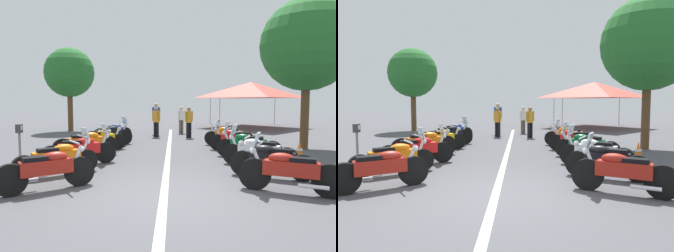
% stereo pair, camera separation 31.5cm
% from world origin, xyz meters
% --- Properties ---
extents(ground_plane, '(80.00, 80.00, 0.00)m').
position_xyz_m(ground_plane, '(0.00, 0.00, 0.00)').
color(ground_plane, '#4C4C51').
extents(lane_centre_stripe, '(18.65, 0.16, 0.01)m').
position_xyz_m(lane_centre_stripe, '(4.88, 0.00, 0.00)').
color(lane_centre_stripe, beige).
rests_on(lane_centre_stripe, ground_plane).
extents(motorcycle_left_row_0, '(1.30, 1.74, 1.01)m').
position_xyz_m(motorcycle_left_row_0, '(0.32, 2.45, 0.46)').
color(motorcycle_left_row_0, black).
rests_on(motorcycle_left_row_0, ground_plane).
extents(motorcycle_left_row_1, '(1.42, 1.77, 1.19)m').
position_xyz_m(motorcycle_left_row_1, '(1.65, 2.72, 0.46)').
color(motorcycle_left_row_1, black).
rests_on(motorcycle_left_row_1, ground_plane).
extents(motorcycle_left_row_2, '(1.18, 1.98, 1.21)m').
position_xyz_m(motorcycle_left_row_2, '(2.94, 2.54, 0.47)').
color(motorcycle_left_row_2, black).
rests_on(motorcycle_left_row_2, ground_plane).
extents(motorcycle_left_row_3, '(1.31, 1.93, 1.02)m').
position_xyz_m(motorcycle_left_row_3, '(4.22, 2.72, 0.47)').
color(motorcycle_left_row_3, black).
rests_on(motorcycle_left_row_3, ground_plane).
extents(motorcycle_left_row_4, '(1.26, 1.89, 0.98)m').
position_xyz_m(motorcycle_left_row_4, '(5.55, 2.60, 0.45)').
color(motorcycle_left_row_4, black).
rests_on(motorcycle_left_row_4, ground_plane).
extents(motorcycle_left_row_5, '(1.36, 1.81, 1.22)m').
position_xyz_m(motorcycle_left_row_5, '(6.92, 2.50, 0.47)').
color(motorcycle_left_row_5, black).
rests_on(motorcycle_left_row_5, ground_plane).
extents(motorcycle_left_row_6, '(1.41, 1.61, 1.00)m').
position_xyz_m(motorcycle_left_row_6, '(8.26, 2.63, 0.45)').
color(motorcycle_left_row_6, black).
rests_on(motorcycle_left_row_6, ground_plane).
extents(motorcycle_right_row_0, '(1.02, 1.97, 1.23)m').
position_xyz_m(motorcycle_right_row_0, '(0.22, -2.54, 0.48)').
color(motorcycle_right_row_0, black).
rests_on(motorcycle_right_row_0, ground_plane).
extents(motorcycle_right_row_1, '(1.02, 1.91, 1.00)m').
position_xyz_m(motorcycle_right_row_1, '(1.49, -2.57, 0.45)').
color(motorcycle_right_row_1, black).
rests_on(motorcycle_right_row_1, ground_plane).
extents(motorcycle_right_row_2, '(1.16, 1.95, 1.20)m').
position_xyz_m(motorcycle_right_row_2, '(2.82, -2.60, 0.46)').
color(motorcycle_right_row_2, black).
rests_on(motorcycle_right_row_2, ground_plane).
extents(motorcycle_right_row_3, '(1.01, 2.02, 1.19)m').
position_xyz_m(motorcycle_right_row_3, '(4.19, -2.63, 0.46)').
color(motorcycle_right_row_3, black).
rests_on(motorcycle_right_row_3, ground_plane).
extents(motorcycle_right_row_4, '(0.95, 1.91, 1.20)m').
position_xyz_m(motorcycle_right_row_4, '(5.61, -2.48, 0.46)').
color(motorcycle_right_row_4, black).
rests_on(motorcycle_right_row_4, ground_plane).
extents(motorcycle_right_row_5, '(0.93, 2.00, 0.98)m').
position_xyz_m(motorcycle_right_row_5, '(6.95, -2.48, 0.45)').
color(motorcycle_right_row_5, black).
rests_on(motorcycle_right_row_5, ground_plane).
extents(parking_meter, '(0.19, 0.14, 1.29)m').
position_xyz_m(parking_meter, '(1.80, 3.76, 0.90)').
color(parking_meter, slate).
rests_on(parking_meter, ground_plane).
extents(traffic_cone_0, '(0.36, 0.36, 0.61)m').
position_xyz_m(traffic_cone_0, '(3.84, -4.20, 0.29)').
color(traffic_cone_0, orange).
rests_on(traffic_cone_0, ground_plane).
extents(bystander_0, '(0.41, 0.39, 1.56)m').
position_xyz_m(bystander_0, '(12.01, -0.62, 0.91)').
color(bystander_0, brown).
rests_on(bystander_0, ground_plane).
extents(bystander_1, '(0.37, 0.43, 1.58)m').
position_xyz_m(bystander_1, '(9.80, -0.96, 0.92)').
color(bystander_1, black).
rests_on(bystander_1, ground_plane).
extents(bystander_2, '(0.37, 0.43, 1.57)m').
position_xyz_m(bystander_2, '(10.13, 0.72, 0.91)').
color(bystander_2, black).
rests_on(bystander_2, ground_plane).
extents(bystander_3, '(0.32, 0.47, 1.78)m').
position_xyz_m(bystander_3, '(11.33, 0.79, 1.05)').
color(bystander_3, black).
rests_on(bystander_3, ground_plane).
extents(roadside_tree_0, '(3.03, 3.03, 5.15)m').
position_xyz_m(roadside_tree_0, '(13.29, 6.27, 3.61)').
color(roadside_tree_0, brown).
rests_on(roadside_tree_0, ground_plane).
extents(roadside_tree_1, '(3.56, 3.56, 5.83)m').
position_xyz_m(roadside_tree_1, '(6.28, -5.34, 4.03)').
color(roadside_tree_1, brown).
rests_on(roadside_tree_1, ground_plane).
extents(event_tent, '(5.63, 5.63, 3.20)m').
position_xyz_m(event_tent, '(16.11, -5.61, 2.65)').
color(event_tent, '#E54C3F').
rests_on(event_tent, ground_plane).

